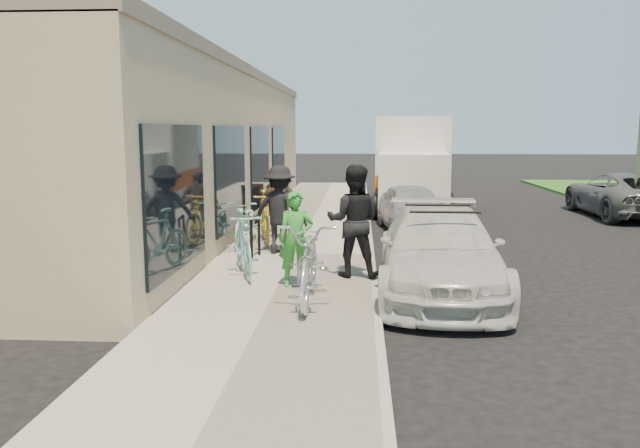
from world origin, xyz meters
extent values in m
plane|color=black|center=(0.00, 0.00, 0.00)|extent=(120.00, 120.00, 0.00)
cube|color=#9D998D|center=(-2.00, 3.00, 0.07)|extent=(3.00, 34.00, 0.15)
cube|color=#9A948C|center=(-0.45, 3.00, 0.07)|extent=(0.12, 34.00, 0.13)
cube|color=#C7B38A|center=(-5.25, 8.00, 2.00)|extent=(3.50, 20.00, 4.00)
cube|color=#7B6D5D|center=(-5.25, 8.00, 4.10)|extent=(3.60, 20.00, 0.25)
cube|color=black|center=(-3.48, 0.00, 1.60)|extent=(0.06, 3.00, 2.20)
cube|color=black|center=(-3.48, 4.00, 1.60)|extent=(0.06, 3.00, 2.20)
cube|color=black|center=(-3.48, 8.00, 1.60)|extent=(0.06, 3.00, 2.20)
cube|color=black|center=(-3.48, 12.00, 1.60)|extent=(0.06, 3.00, 2.20)
cylinder|color=black|center=(-2.75, 2.30, 0.54)|extent=(0.06, 0.06, 0.78)
cylinder|color=black|center=(-2.69, 2.81, 0.54)|extent=(0.06, 0.06, 0.78)
cylinder|color=black|center=(-2.72, 2.56, 0.93)|extent=(0.12, 0.52, 0.06)
cube|color=#321A0E|center=(-3.08, 8.41, 0.61)|extent=(0.56, 0.25, 0.90)
cube|color=#321A0E|center=(-3.10, 8.74, 0.61)|extent=(0.56, 0.25, 0.90)
cube|color=black|center=(-3.08, 8.38, 0.65)|extent=(0.45, 0.17, 0.65)
imported|color=silver|center=(0.59, 0.67, 0.68)|extent=(2.17, 4.78, 1.36)
cylinder|color=black|center=(0.59, 0.16, 1.38)|extent=(1.07, 0.04, 0.04)
cylinder|color=black|center=(0.59, 1.07, 1.38)|extent=(1.07, 0.04, 0.04)
imported|color=#A1A1A7|center=(0.65, 6.78, 0.62)|extent=(1.80, 3.76, 1.24)
cube|color=silver|center=(0.90, 9.41, 0.97)|extent=(2.15, 2.15, 1.93)
cube|color=black|center=(0.90, 9.41, 1.37)|extent=(1.88, 0.17, 0.91)
cube|color=silver|center=(1.08, 12.46, 1.57)|extent=(2.58, 4.39, 2.95)
cube|color=#CF520C|center=(1.08, 12.46, 0.91)|extent=(2.60, 4.42, 0.56)
cylinder|color=black|center=(-0.14, 8.97, 0.41)|extent=(0.30, 0.83, 0.81)
cylinder|color=black|center=(1.89, 8.85, 0.41)|extent=(0.30, 0.83, 0.81)
cylinder|color=black|center=(-0.08, 10.08, 0.41)|extent=(0.30, 0.83, 0.81)
cylinder|color=black|center=(1.95, 9.96, 0.41)|extent=(0.30, 0.83, 0.81)
cylinder|color=black|center=(0.14, 13.94, 0.41)|extent=(0.30, 0.83, 0.81)
cylinder|color=black|center=(2.17, 13.82, 0.41)|extent=(0.30, 0.83, 0.81)
imported|color=#535558|center=(7.27, 10.14, 0.67)|extent=(2.23, 4.82, 1.34)
imported|color=silver|center=(-1.41, -0.46, 0.75)|extent=(0.83, 2.30, 1.20)
imported|color=#2F8C2E|center=(-1.70, 0.36, 0.91)|extent=(0.59, 0.42, 1.52)
imported|color=black|center=(-0.80, 1.12, 1.10)|extent=(0.97, 0.78, 1.90)
imported|color=#89CCC3|center=(-2.70, 1.14, 0.70)|extent=(1.06, 1.91, 1.11)
imported|color=#89CCC3|center=(-3.13, 3.93, 0.64)|extent=(0.74, 1.89, 0.98)
imported|color=gold|center=(-2.79, 4.24, 0.72)|extent=(0.96, 1.97, 1.14)
imported|color=black|center=(-2.29, 3.01, 1.03)|extent=(1.28, 0.95, 1.77)
imported|color=brown|center=(-2.52, 4.70, 0.94)|extent=(0.93, 0.41, 1.58)
camera|label=1|loc=(-0.71, -9.29, 2.62)|focal=35.00mm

